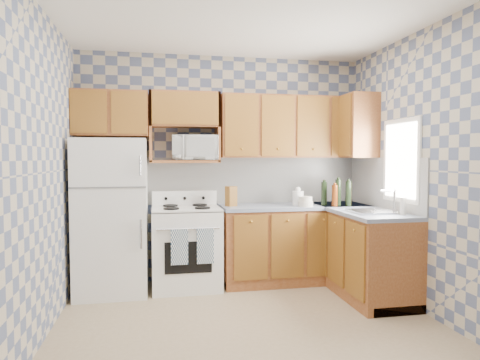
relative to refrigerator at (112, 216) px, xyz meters
name	(u,v)px	position (x,y,z in m)	size (l,w,h in m)	color
floor	(251,328)	(1.27, -1.25, -0.84)	(3.40, 3.40, 0.00)	#907957
back_wall	(223,168)	(1.27, 0.35, 0.51)	(3.40, 0.02, 2.70)	slate
right_wall	(430,172)	(2.97, -1.25, 0.51)	(0.02, 3.20, 2.70)	slate
backsplash_back	(255,180)	(1.68, 0.34, 0.36)	(2.60, 0.01, 0.56)	white
backsplash_right	(384,183)	(2.96, -0.45, 0.36)	(0.01, 1.60, 0.56)	white
refrigerator	(112,216)	(0.00, 0.00, 0.00)	(0.75, 0.70, 1.68)	white
stove_body	(186,248)	(0.80, 0.03, -0.39)	(0.76, 0.65, 0.90)	white
cooktop	(186,209)	(0.80, 0.03, 0.07)	(0.76, 0.65, 0.03)	silver
backguard	(185,198)	(0.80, 0.30, 0.16)	(0.76, 0.08, 0.17)	white
dish_towel_left	(179,247)	(0.71, -0.32, -0.30)	(0.18, 0.03, 0.38)	navy
dish_towel_right	(205,246)	(0.98, -0.32, -0.30)	(0.18, 0.03, 0.38)	navy
base_cabinets_back	(295,244)	(2.10, 0.05, -0.40)	(1.75, 0.60, 0.88)	brown
base_cabinets_right	(358,251)	(2.67, -0.45, -0.40)	(0.60, 1.60, 0.88)	brown
countertop_back	(295,206)	(2.10, 0.05, 0.06)	(1.77, 0.63, 0.04)	slate
countertop_right	(359,210)	(2.67, -0.45, 0.06)	(0.63, 1.60, 0.04)	slate
upper_cabinets_back	(292,127)	(2.10, 0.19, 1.01)	(1.75, 0.33, 0.74)	brown
upper_cabinets_fridge	(111,114)	(-0.02, 0.19, 1.13)	(0.82, 0.33, 0.50)	brown
upper_cabinets_right	(353,127)	(2.81, 0.00, 1.01)	(0.33, 0.70, 0.74)	brown
microwave_shelf	(185,162)	(0.80, 0.19, 0.60)	(0.80, 0.33, 0.03)	brown
microwave	(194,148)	(0.92, 0.20, 0.75)	(0.52, 0.35, 0.29)	white
sink	(375,212)	(2.67, -0.80, 0.09)	(0.48, 0.40, 0.03)	#B7B7BC
window	(401,161)	(2.96, -0.80, 0.61)	(0.02, 0.66, 0.86)	white
bottle_0	(338,193)	(2.56, -0.15, 0.23)	(0.07, 0.07, 0.31)	black
bottle_1	(348,194)	(2.66, -0.21, 0.22)	(0.07, 0.07, 0.29)	black
bottle_2	(349,194)	(2.71, -0.11, 0.21)	(0.07, 0.07, 0.27)	#5F270B
bottle_3	(335,196)	(2.49, -0.21, 0.20)	(0.07, 0.07, 0.25)	#5F270B
bottle_4	(324,194)	(2.41, -0.09, 0.22)	(0.07, 0.07, 0.28)	black
knife_block	(231,196)	(1.32, 0.04, 0.19)	(0.10, 0.10, 0.23)	brown
electric_kettle	(298,198)	(2.12, -0.01, 0.16)	(0.13, 0.13, 0.17)	white
food_containers	(306,201)	(2.16, -0.16, 0.14)	(0.17, 0.17, 0.11)	silver
soap_bottle	(403,206)	(2.85, -1.02, 0.17)	(0.06, 0.06, 0.17)	silver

